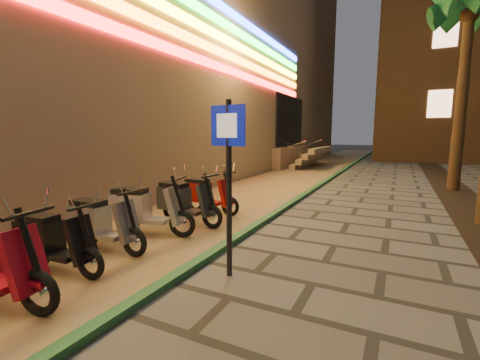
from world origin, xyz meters
The scene contains 10 objects.
parking_strip centered at (-2.60, 10.00, 0.01)m, with size 3.40×60.00×0.01m, color #8C7251.
green_curb centered at (-0.90, 10.00, 0.05)m, with size 0.18×60.00×0.10m, color #235E35.
mall_building centered at (-15.47, 10.02, 7.48)m, with size 24.23×44.00×15.00m.
palm_d centered at (3.60, 12.00, 5.94)m, with size 2.97×3.02×7.16m.
pedestrian_sign centered at (-0.30, 2.23, 1.60)m, with size 0.54×0.11×2.47m.
scooter_6 centered at (-2.70, 1.20, 0.48)m, with size 1.56×0.55×1.10m.
scooter_7 centered at (-2.80, 2.13, 0.50)m, with size 1.61×0.57×1.14m.
scooter_8 centered at (-2.73, 3.11, 0.53)m, with size 1.74×0.86×1.23m.
scooter_9 centered at (-2.52, 4.15, 0.52)m, with size 1.70×0.60×1.20m.
scooter_10 centered at (-2.62, 5.22, 0.49)m, with size 1.60×0.56×1.12m.
Camera 1 is at (1.78, -1.61, 2.02)m, focal length 24.00 mm.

